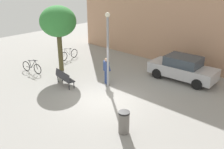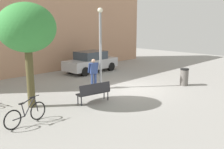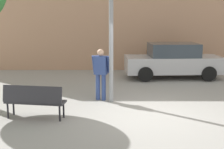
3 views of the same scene
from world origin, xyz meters
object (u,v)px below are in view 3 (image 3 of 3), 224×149
object	(u,v)px
lamppost	(112,21)
park_bench	(34,99)
person_by_lamppost	(101,71)
parked_car_silver	(173,61)

from	to	relation	value
lamppost	park_bench	world-z (taller)	lamppost
person_by_lamppost	parked_car_silver	xyz separation A→B (m)	(3.07, 3.77, -0.19)
park_bench	parked_car_silver	distance (m)	7.43
parked_car_silver	lamppost	bearing A→B (deg)	-124.44
park_bench	parked_car_silver	world-z (taller)	parked_car_silver
park_bench	parked_car_silver	size ratio (longest dim) A/B	0.39
lamppost	parked_car_silver	world-z (taller)	lamppost
person_by_lamppost	parked_car_silver	distance (m)	4.87
parked_car_silver	park_bench	bearing A→B (deg)	-129.86
lamppost	parked_car_silver	xyz separation A→B (m)	(2.73, 3.99, -1.79)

